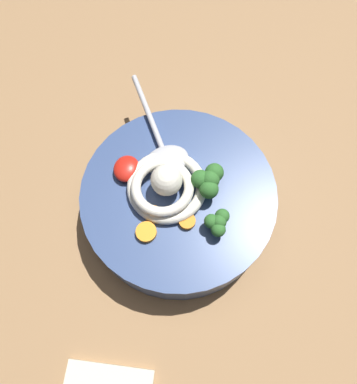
# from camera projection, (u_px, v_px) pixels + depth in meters

# --- Properties ---
(table_slab) EXTENTS (1.21, 1.21, 0.04)m
(table_slab) POSITION_uv_depth(u_px,v_px,m) (177.00, 195.00, 0.57)
(table_slab) COLOR #936D47
(table_slab) RESTS_ON ground
(soup_bowl) EXTENTS (0.26, 0.26, 0.07)m
(soup_bowl) POSITION_uv_depth(u_px,v_px,m) (178.00, 201.00, 0.50)
(soup_bowl) COLOR #334775
(soup_bowl) RESTS_ON table_slab
(noodle_pile) EXTENTS (0.12, 0.11, 0.05)m
(noodle_pile) POSITION_uv_depth(u_px,v_px,m) (166.00, 185.00, 0.46)
(noodle_pile) COLOR silver
(noodle_pile) RESTS_ON soup_bowl
(soup_spoon) EXTENTS (0.17, 0.11, 0.02)m
(soup_spoon) POSITION_uv_depth(u_px,v_px,m) (164.00, 152.00, 0.49)
(soup_spoon) COLOR #B7B7BC
(soup_spoon) RESTS_ON soup_bowl
(chili_sauce_dollop) EXTENTS (0.04, 0.04, 0.02)m
(chili_sauce_dollop) POSITION_uv_depth(u_px,v_px,m) (127.00, 169.00, 0.48)
(chili_sauce_dollop) COLOR red
(chili_sauce_dollop) RESTS_ON soup_bowl
(broccoli_floret_rear) EXTENTS (0.05, 0.04, 0.04)m
(broccoli_floret_rear) POSITION_uv_depth(u_px,v_px,m) (208.00, 180.00, 0.46)
(broccoli_floret_rear) COLOR #7A9E60
(broccoli_floret_rear) RESTS_ON soup_bowl
(broccoli_floret_left) EXTENTS (0.04, 0.03, 0.03)m
(broccoli_floret_left) POSITION_uv_depth(u_px,v_px,m) (218.00, 222.00, 0.44)
(broccoli_floret_left) COLOR #7A9E60
(broccoli_floret_left) RESTS_ON soup_bowl
(carrot_slice_extra_b) EXTENTS (0.02, 0.02, 0.01)m
(carrot_slice_extra_b) POSITION_uv_depth(u_px,v_px,m) (187.00, 221.00, 0.46)
(carrot_slice_extra_b) COLOR orange
(carrot_slice_extra_b) RESTS_ON soup_bowl
(carrot_slice_front) EXTENTS (0.03, 0.03, 0.01)m
(carrot_slice_front) POSITION_uv_depth(u_px,v_px,m) (146.00, 232.00, 0.45)
(carrot_slice_front) COLOR orange
(carrot_slice_front) RESTS_ON soup_bowl
(carrot_slice_beside_noodles) EXTENTS (0.02, 0.02, 0.01)m
(carrot_slice_beside_noodles) POSITION_uv_depth(u_px,v_px,m) (153.00, 214.00, 0.46)
(carrot_slice_beside_noodles) COLOR orange
(carrot_slice_beside_noodles) RESTS_ON soup_bowl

